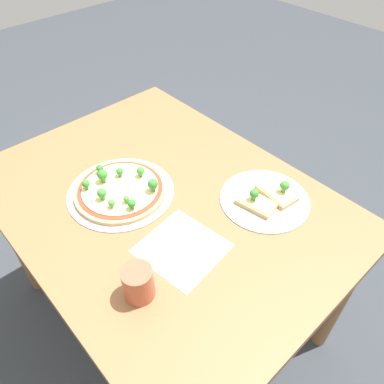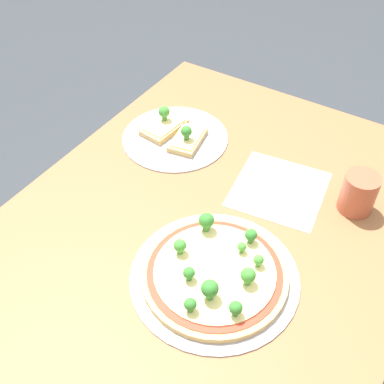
# 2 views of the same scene
# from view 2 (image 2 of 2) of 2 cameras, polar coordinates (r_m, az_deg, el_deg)

# --- Properties ---
(ground_plane) EXTENTS (8.00, 8.00, 0.00)m
(ground_plane) POSITION_cam_2_polar(r_m,az_deg,el_deg) (1.76, 1.18, -20.58)
(ground_plane) COLOR #33383D
(dining_table) EXTENTS (1.22, 0.91, 0.75)m
(dining_table) POSITION_cam_2_polar(r_m,az_deg,el_deg) (1.19, 1.64, -7.15)
(dining_table) COLOR brown
(dining_table) RESTS_ON ground_plane
(pizza_tray_whole) EXTENTS (0.36, 0.36, 0.07)m
(pizza_tray_whole) POSITION_cam_2_polar(r_m,az_deg,el_deg) (1.02, 2.72, -9.59)
(pizza_tray_whole) COLOR #A3A3A8
(pizza_tray_whole) RESTS_ON dining_table
(pizza_tray_slice) EXTENTS (0.30, 0.30, 0.07)m
(pizza_tray_slice) POSITION_cam_2_polar(r_m,az_deg,el_deg) (1.36, -2.02, 6.89)
(pizza_tray_slice) COLOR #A3A3A8
(pizza_tray_slice) RESTS_ON dining_table
(drinking_cup) EXTENTS (0.08, 0.08, 0.10)m
(drinking_cup) POSITION_cam_2_polar(r_m,az_deg,el_deg) (1.19, 19.14, -0.12)
(drinking_cup) COLOR #AD5138
(drinking_cup) RESTS_ON dining_table
(paper_menu) EXTENTS (0.25, 0.25, 0.00)m
(paper_menu) POSITION_cam_2_polar(r_m,az_deg,el_deg) (1.23, 10.26, 0.33)
(paper_menu) COLOR silver
(paper_menu) RESTS_ON dining_table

